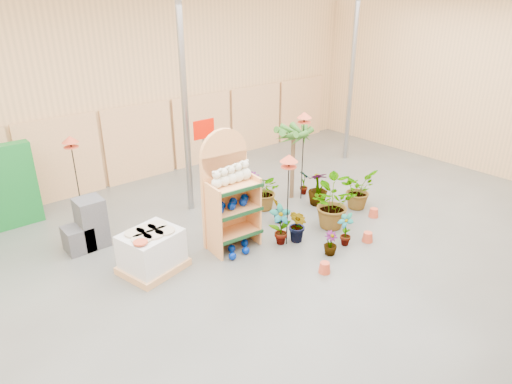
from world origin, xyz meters
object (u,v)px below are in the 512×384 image
Objects in this scene: display_shelf at (228,194)px; potted_plant_2 at (330,203)px; pallet_stack at (152,251)px; bird_table_front at (289,161)px.

potted_plant_2 is at bearing -15.52° from display_shelf.
bird_table_front is at bearing -32.57° from pallet_stack.
display_shelf is 2.16× the size of potted_plant_2.
potted_plant_2 is at bearing -1.61° from bird_table_front.
display_shelf is 1.33m from bird_table_front.
display_shelf is 1.76m from pallet_stack.
pallet_stack is 0.66× the size of bird_table_front.
pallet_stack is (-1.62, 0.13, -0.69)m from display_shelf.
display_shelf reaches higher than potted_plant_2.
potted_plant_2 is (1.21, -0.03, -1.21)m from bird_table_front.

